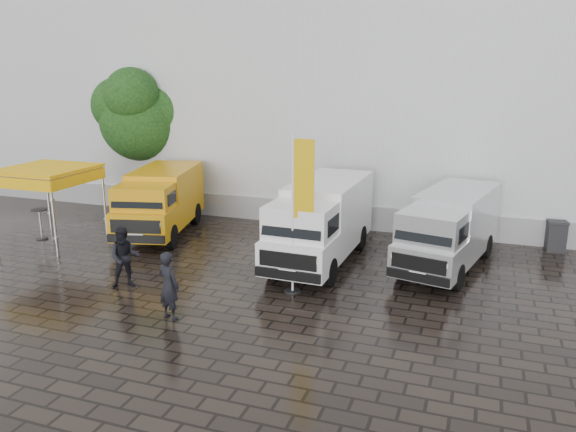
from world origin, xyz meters
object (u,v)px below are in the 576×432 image
at_px(flagpole, 299,206).
at_px(wheelie_bin, 556,236).
at_px(van_yellow, 160,203).
at_px(van_silver, 449,231).
at_px(van_white, 321,224).
at_px(person_tent, 125,257).
at_px(person_front, 169,285).
at_px(canopy_tent, 46,173).
at_px(cocktail_table, 41,224).

xyz_separation_m(flagpole, wheelie_bin, (7.56, 6.86, -2.07)).
height_order(van_yellow, van_silver, van_yellow).
bearing_deg(van_white, person_tent, -138.18).
distance_m(van_white, van_silver, 4.23).
xyz_separation_m(van_white, person_front, (-2.48, -5.70, -0.42)).
height_order(van_yellow, person_tent, van_yellow).
xyz_separation_m(canopy_tent, person_front, (7.79, -4.41, -1.76)).
height_order(cocktail_table, wheelie_bin, cocktail_table).
relative_size(van_white, wheelie_bin, 5.56).
bearing_deg(flagpole, van_white, 93.14).
xyz_separation_m(van_yellow, person_tent, (2.04, -5.27, -0.33)).
bearing_deg(person_front, canopy_tent, -12.49).
relative_size(van_yellow, person_tent, 2.93).
bearing_deg(canopy_tent, van_yellow, 35.70).
xyz_separation_m(flagpole, person_tent, (-5.07, -1.33, -1.69)).
relative_size(cocktail_table, person_tent, 0.64).
bearing_deg(wheelie_bin, person_front, -141.06).
bearing_deg(flagpole, cocktail_table, 171.09).
height_order(canopy_tent, cocktail_table, canopy_tent).
bearing_deg(person_tent, cocktail_table, 119.15).
xyz_separation_m(van_silver, flagpole, (-3.97, -3.76, 1.38)).
xyz_separation_m(van_silver, cocktail_table, (-15.10, -2.02, -0.65)).
bearing_deg(flagpole, van_silver, 43.41).
bearing_deg(van_silver, canopy_tent, -158.81).
bearing_deg(wheelie_bin, cocktail_table, -169.36).
distance_m(canopy_tent, cocktail_table, 2.22).
relative_size(van_white, flagpole, 1.32).
distance_m(van_yellow, canopy_tent, 4.32).
bearing_deg(van_yellow, person_tent, -82.59).
bearing_deg(flagpole, wheelie_bin, 42.26).
distance_m(van_yellow, van_white, 7.04).
relative_size(canopy_tent, wheelie_bin, 2.64).
relative_size(van_yellow, cocktail_table, 4.59).
bearing_deg(van_yellow, wheelie_bin, -2.47).
bearing_deg(wheelie_bin, van_white, -157.18).
relative_size(flagpole, person_tent, 2.52).
bearing_deg(van_silver, flagpole, -124.08).
height_order(flagpole, person_tent, flagpole).
relative_size(cocktail_table, wheelie_bin, 1.07).
height_order(flagpole, cocktail_table, flagpole).
distance_m(van_white, person_tent, 6.46).
height_order(van_silver, flagpole, flagpole).
bearing_deg(person_tent, van_silver, -4.56).
bearing_deg(van_white, van_silver, 13.88).
bearing_deg(van_white, wheelie_bin, 28.94).
relative_size(flagpole, cocktail_table, 3.95).
height_order(person_front, person_tent, person_tent).
xyz_separation_m(canopy_tent, cocktail_table, (-0.70, 0.18, -2.09)).
height_order(canopy_tent, wheelie_bin, canopy_tent).
xyz_separation_m(van_yellow, flagpole, (7.11, -3.94, 1.36)).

